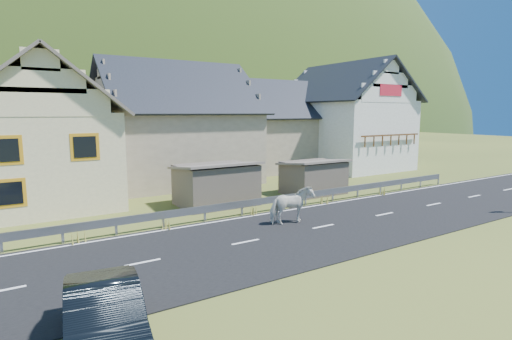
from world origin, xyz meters
TOP-DOWN VIEW (x-y plane):
  - ground at (0.00, 0.00)m, footprint 160.00×160.00m
  - road at (0.00, 0.00)m, footprint 60.00×7.00m
  - lane_markings at (0.00, 0.00)m, footprint 60.00×6.60m
  - guardrail at (-0.00, 3.68)m, footprint 28.10×0.09m
  - shed_left at (-2.00, 6.50)m, footprint 4.30×3.30m
  - shed_right at (4.50, 6.00)m, footprint 3.80×2.90m
  - house_cream at (-10.00, 12.00)m, footprint 7.80×9.80m
  - house_stone_a at (-1.00, 15.00)m, footprint 10.80×9.80m
  - house_stone_b at (9.00, 17.00)m, footprint 9.80×8.80m
  - house_white at (15.00, 14.00)m, footprint 8.80×10.80m
  - mountain at (5.00, 180.00)m, footprint 440.00×280.00m
  - horse at (-0.90, 1.14)m, footprint 1.06×2.06m
  - car at (-10.13, -4.52)m, footprint 2.10×4.53m

SIDE VIEW (x-z plane):
  - mountain at x=5.00m, z-range -150.00..110.00m
  - ground at x=0.00m, z-range 0.00..0.00m
  - road at x=0.00m, z-range 0.00..0.04m
  - lane_markings at x=0.00m, z-range 0.04..0.05m
  - guardrail at x=0.00m, z-range 0.19..0.94m
  - car at x=-10.13m, z-range 0.00..1.44m
  - horse at x=-0.90m, z-range 0.04..1.73m
  - shed_right at x=4.50m, z-range -0.10..2.10m
  - shed_left at x=-2.00m, z-range -0.10..2.30m
  - house_stone_b at x=9.00m, z-range 0.19..8.29m
  - house_cream at x=-10.00m, z-range 0.21..8.51m
  - house_stone_a at x=-1.00m, z-range 0.18..9.08m
  - house_white at x=15.00m, z-range 0.21..9.91m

